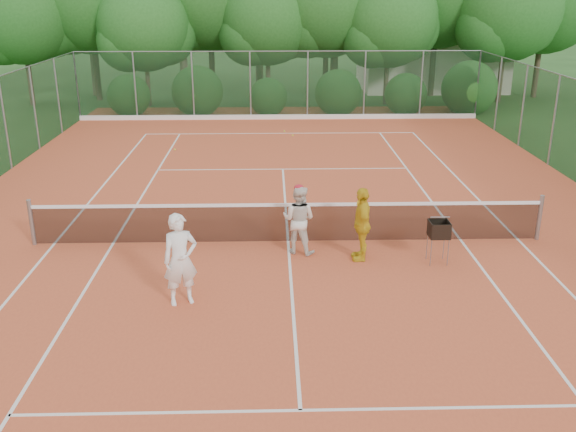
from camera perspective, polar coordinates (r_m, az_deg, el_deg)
The scene contains 13 objects.
ground at distance 15.16m, azimuth 0.01°, elevation -2.38°, with size 120.00×120.00×0.00m, color #214A1A.
clay_court at distance 15.16m, azimuth 0.01°, elevation -2.35°, with size 18.00×36.00×0.02m, color #CE562F.
club_building at distance 39.41m, azimuth 12.56°, elevation 13.15°, with size 8.00×5.00×3.00m, color beige.
tennis_net at distance 14.97m, azimuth 0.01°, elevation -0.50°, with size 11.97×0.10×1.10m.
player_white at distance 12.13m, azimuth -9.55°, elevation -3.84°, with size 0.65×0.43×1.78m, color white.
player_center_grp at distance 14.30m, azimuth 0.96°, elevation -0.29°, with size 0.93×0.84×1.60m.
player_yellow at distance 14.02m, azimuth 6.57°, elevation -0.70°, with size 0.96×0.40×1.64m, color gold.
ball_hopper at distance 14.16m, azimuth 13.28°, elevation -1.22°, with size 0.41×0.41×0.95m.
stray_ball_a at distance 24.07m, azimuth -10.02°, elevation 5.85°, with size 0.07×0.07×0.07m, color #D9E936.
stray_ball_b at distance 26.04m, azimuth 0.43°, elevation 7.19°, with size 0.07×0.07×0.07m, color yellow.
stray_ball_c at distance 26.80m, azimuth -0.32°, elevation 7.55°, with size 0.07×0.07×0.07m, color #B6D431.
court_markings at distance 15.15m, azimuth 0.01°, elevation -2.30°, with size 11.03×23.83×0.01m.
fence_back at distance 29.34m, azimuth -0.81°, elevation 11.53°, with size 18.07×0.07×3.00m.
Camera 1 is at (-0.38, -14.04, 5.71)m, focal length 40.00 mm.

